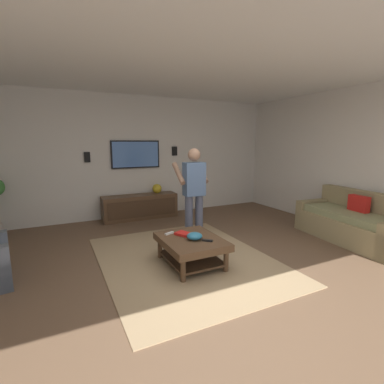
% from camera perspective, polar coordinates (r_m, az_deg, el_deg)
% --- Properties ---
extents(ground_plane, '(8.12, 8.12, 0.00)m').
position_cam_1_polar(ground_plane, '(4.02, 4.03, -15.61)').
color(ground_plane, brown).
extents(wall_back_tv, '(0.10, 6.96, 2.80)m').
position_cam_1_polar(wall_back_tv, '(6.81, -10.62, 7.02)').
color(wall_back_tv, silver).
rests_on(wall_back_tv, ground).
extents(wall_side_window, '(6.94, 0.10, 2.80)m').
position_cam_1_polar(wall_side_window, '(6.14, 33.19, 5.25)').
color(wall_side_window, silver).
rests_on(wall_side_window, ground).
extents(ceiling_slab, '(6.94, 6.96, 0.10)m').
position_cam_1_polar(ceiling_slab, '(3.79, 4.62, 27.06)').
color(ceiling_slab, white).
extents(area_rug, '(3.06, 2.39, 0.01)m').
position_cam_1_polar(area_rug, '(4.35, -1.37, -13.46)').
color(area_rug, '#9E8460').
rests_on(area_rug, ground).
extents(couch, '(1.98, 1.06, 0.87)m').
position_cam_1_polar(couch, '(5.80, 29.88, -5.49)').
color(couch, '#93845B').
rests_on(couch, ground).
extents(coffee_table, '(1.00, 0.80, 0.40)m').
position_cam_1_polar(coffee_table, '(4.07, -0.18, -10.74)').
color(coffee_table, '#513823').
rests_on(coffee_table, ground).
extents(media_console, '(0.45, 1.70, 0.55)m').
position_cam_1_polar(media_console, '(6.61, -10.48, -2.94)').
color(media_console, '#513823').
rests_on(media_console, ground).
extents(tv, '(0.05, 1.13, 0.64)m').
position_cam_1_polar(tv, '(6.68, -11.39, 7.51)').
color(tv, black).
extents(person_standing, '(0.55, 0.55, 1.64)m').
position_cam_1_polar(person_standing, '(4.94, 0.34, 0.64)').
color(person_standing, '#4C5166').
rests_on(person_standing, ground).
extents(bowl, '(0.22, 0.22, 0.10)m').
position_cam_1_polar(bowl, '(3.97, 0.52, -8.94)').
color(bowl, teal).
rests_on(bowl, coffee_table).
extents(remote_white, '(0.09, 0.16, 0.02)m').
position_cam_1_polar(remote_white, '(4.21, -4.64, -8.36)').
color(remote_white, white).
rests_on(remote_white, coffee_table).
extents(remote_black, '(0.14, 0.14, 0.02)m').
position_cam_1_polar(remote_black, '(3.91, 3.13, -9.81)').
color(remote_black, black).
rests_on(remote_black, coffee_table).
extents(book, '(0.27, 0.24, 0.04)m').
position_cam_1_polar(book, '(4.16, -1.80, -8.48)').
color(book, red).
rests_on(book, coffee_table).
extents(vase_round, '(0.22, 0.22, 0.22)m').
position_cam_1_polar(vase_round, '(6.71, -7.13, 0.70)').
color(vase_round, gold).
rests_on(vase_round, media_console).
extents(wall_speaker_left, '(0.06, 0.12, 0.22)m').
position_cam_1_polar(wall_speaker_left, '(7.01, -3.58, 8.31)').
color(wall_speaker_left, black).
extents(wall_speaker_right, '(0.06, 0.12, 0.22)m').
position_cam_1_polar(wall_speaker_right, '(6.50, -20.55, 6.66)').
color(wall_speaker_right, black).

